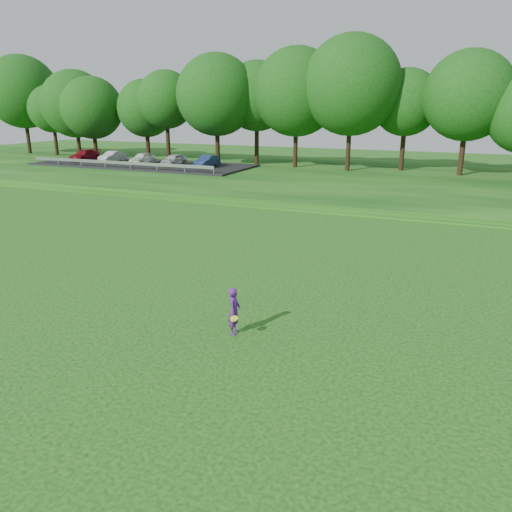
% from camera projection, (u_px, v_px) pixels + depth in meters
% --- Properties ---
extents(ground, '(140.00, 140.00, 0.00)m').
position_uv_depth(ground, '(150.00, 325.00, 16.26)').
color(ground, '#0B3C0E').
rests_on(ground, ground).
extents(berm, '(130.00, 30.00, 0.60)m').
position_uv_depth(berm, '(365.00, 179.00, 46.03)').
color(berm, '#0B3C0E').
rests_on(berm, ground).
extents(walking_path, '(130.00, 1.60, 0.04)m').
position_uv_depth(walking_path, '(322.00, 211.00, 33.82)').
color(walking_path, gray).
rests_on(walking_path, ground).
extents(treeline, '(104.00, 7.00, 15.00)m').
position_uv_depth(treeline, '(379.00, 92.00, 47.28)').
color(treeline, '#133D0E').
rests_on(treeline, berm).
extents(parking_lot, '(24.00, 9.00, 1.38)m').
position_uv_depth(parking_lot, '(139.00, 162.00, 54.01)').
color(parking_lot, black).
rests_on(parking_lot, berm).
extents(woman, '(0.54, 0.83, 1.50)m').
position_uv_depth(woman, '(234.00, 311.00, 15.45)').
color(woman, '#571B7D').
rests_on(woman, ground).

